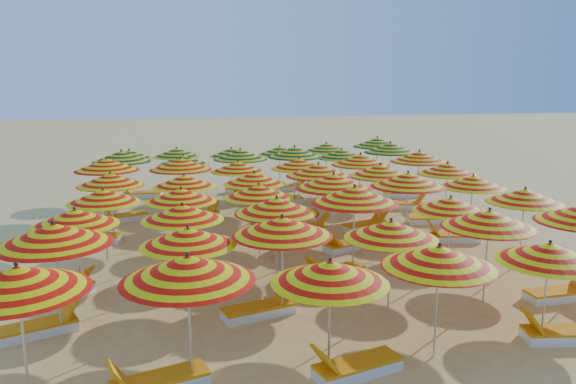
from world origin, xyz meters
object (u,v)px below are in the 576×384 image
object	(u,v)px
umbrella_42	(129,154)
lounger_23	(403,193)
umbrella_10	(489,219)
umbrella_35	(419,157)
beachgoer_a	(276,235)
umbrella_39	(295,152)
umbrella_22	(408,180)
umbrella_44	(231,152)
lounger_20	(253,200)
lounger_5	(260,309)
lounger_7	(61,286)
lounger_9	(334,272)
lounger_18	(198,215)
lounger_16	(432,219)
umbrella_12	(75,217)
umbrella_41	(390,148)
umbrella_15	(355,195)
umbrella_18	(103,196)
umbrella_31	(181,164)
lounger_25	(245,190)
umbrella_28	(380,171)
umbrella_13	(182,212)
lounger_19	(405,205)
umbrella_16	(450,204)
lounger_17	(124,217)
umbrella_20	(259,191)
umbrella_24	(110,179)
lounger_21	(282,200)
lounger_22	(350,194)
lounger_26	(291,186)
lounger_0	(158,382)
umbrella_37	(183,160)
umbrella_3	(439,257)
umbrella_30	(107,165)
lounger_6	(560,294)
umbrella_7	(188,237)
umbrella_26	(254,178)
umbrella_33	(299,163)
lounger_24	(142,194)
umbrella_36	(122,156)
umbrella_25	(184,181)
umbrella_4	(549,252)
umbrella_29	(447,169)
umbrella_0	(17,279)
lounger_13	(271,229)
umbrella_14	(277,206)
lounger_12	(95,237)
umbrella_21	(334,181)
umbrella_2	(330,272)
umbrella_6	(54,234)
umbrella_34	(360,160)
lounger_10	(348,245)
lounger_4	(38,328)
umbrella_32	(238,167)
lounger_2	(562,334)
umbrella_23	(473,182)
umbrella_45	(280,151)

from	to	relation	value
umbrella_42	lounger_23	world-z (taller)	umbrella_42
umbrella_10	umbrella_35	distance (m)	10.14
beachgoer_a	umbrella_39	bearing A→B (deg)	103.23
umbrella_22	lounger_23	distance (m)	8.30
umbrella_44	lounger_20	bearing A→B (deg)	-74.63
lounger_5	beachgoer_a	world-z (taller)	beachgoer_a
lounger_7	umbrella_35	bearing A→B (deg)	49.97
lounger_9	lounger_18	size ratio (longest dim) A/B	1.00
umbrella_22	lounger_16	size ratio (longest dim) A/B	1.61
umbrella_12	umbrella_41	xyz separation A→B (m)	(12.15, 9.89, 0.26)
umbrella_15	umbrella_18	xyz separation A→B (m)	(-6.95, 2.48, -0.27)
umbrella_18	umbrella_31	bearing A→B (deg)	63.34
lounger_25	umbrella_28	bearing A→B (deg)	-39.20
umbrella_13	umbrella_28	size ratio (longest dim) A/B	1.05
lounger_19	lounger_23	size ratio (longest dim) A/B	1.04
umbrella_16	lounger_17	world-z (taller)	umbrella_16
umbrella_20	lounger_7	xyz separation A→B (m)	(-5.48, -2.13, -1.88)
umbrella_24	lounger_21	bearing A→B (deg)	33.33
lounger_22	lounger_26	size ratio (longest dim) A/B	1.00
umbrella_10	lounger_0	distance (m)	8.39
umbrella_15	umbrella_37	distance (m)	10.51
umbrella_3	umbrella_30	size ratio (longest dim) A/B	0.95
umbrella_13	lounger_6	distance (m)	9.78
umbrella_7	umbrella_26	size ratio (longest dim) A/B	1.03
umbrella_33	lounger_24	size ratio (longest dim) A/B	1.35
umbrella_36	umbrella_25	bearing A→B (deg)	-62.70
umbrella_4	lounger_21	xyz separation A→B (m)	(-2.93, 14.07, -1.83)
lounger_7	lounger_23	xyz separation A→B (m)	(13.26, 9.46, 0.00)
umbrella_29	umbrella_33	distance (m)	5.72
umbrella_36	lounger_20	xyz separation A→B (m)	(5.45, -0.06, -2.08)
umbrella_0	umbrella_10	xyz separation A→B (m)	(9.93, 2.39, -0.06)
lounger_21	lounger_18	bearing A→B (deg)	19.01
umbrella_24	lounger_13	world-z (taller)	umbrella_24
umbrella_14	lounger_25	world-z (taller)	umbrella_14
umbrella_0	lounger_12	size ratio (longest dim) A/B	1.48
umbrella_24	umbrella_33	size ratio (longest dim) A/B	1.05
umbrella_21	umbrella_33	xyz separation A→B (m)	(-0.05, 4.96, -0.18)
umbrella_2	lounger_7	world-z (taller)	umbrella_2
umbrella_12	lounger_16	world-z (taller)	umbrella_12
umbrella_6	lounger_22	xyz separation A→B (m)	(10.31, 12.29, -2.09)
umbrella_14	umbrella_34	distance (m)	8.54
umbrella_22	lounger_10	distance (m)	2.84
lounger_18	lounger_4	bearing A→B (deg)	-127.85
lounger_17	lounger_22	xyz separation A→B (m)	(9.87, 2.38, 0.00)
umbrella_4	lounger_6	xyz separation A→B (m)	(1.94, 2.02, -1.83)
umbrella_29	umbrella_32	size ratio (longest dim) A/B	1.10
umbrella_18	lounger_13	size ratio (longest dim) A/B	1.41
lounger_26	lounger_2	bearing A→B (deg)	-102.41
umbrella_23	umbrella_44	world-z (taller)	umbrella_23
umbrella_29	umbrella_45	xyz separation A→B (m)	(-5.07, 7.39, -0.13)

